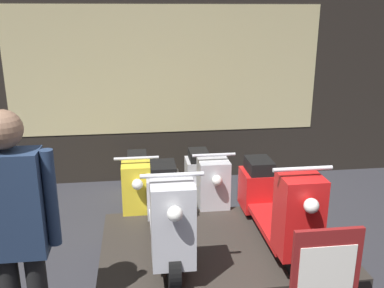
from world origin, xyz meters
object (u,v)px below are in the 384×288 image
(scooter_backrow_0, at_px, (138,187))
(person_left_browsing, at_px, (16,228))
(scooter_backrow_1, at_px, (205,183))
(scooter_display_right, at_px, (276,204))
(scooter_display_left, at_px, (168,211))

(scooter_backrow_0, bearing_deg, person_left_browsing, -108.93)
(scooter_backrow_0, xyz_separation_m, scooter_backrow_1, (0.80, 0.00, 0.00))
(scooter_display_right, distance_m, person_left_browsing, 2.16)
(scooter_display_right, bearing_deg, scooter_backrow_1, 107.68)
(scooter_display_right, height_order, scooter_backrow_1, scooter_display_right)
(scooter_backrow_1, bearing_deg, scooter_backrow_0, 180.00)
(scooter_display_left, distance_m, scooter_display_right, 0.96)
(scooter_display_left, height_order, scooter_backrow_0, scooter_display_left)
(scooter_display_left, height_order, person_left_browsing, person_left_browsing)
(scooter_display_right, relative_size, person_left_browsing, 0.87)
(scooter_display_right, xyz_separation_m, person_left_browsing, (-1.96, -0.85, 0.36))
(scooter_backrow_0, bearing_deg, scooter_backrow_1, 0.00)
(scooter_display_left, distance_m, scooter_backrow_0, 1.38)
(scooter_backrow_1, xyz_separation_m, person_left_browsing, (-1.54, -2.17, 0.68))
(scooter_backrow_0, relative_size, person_left_browsing, 0.87)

